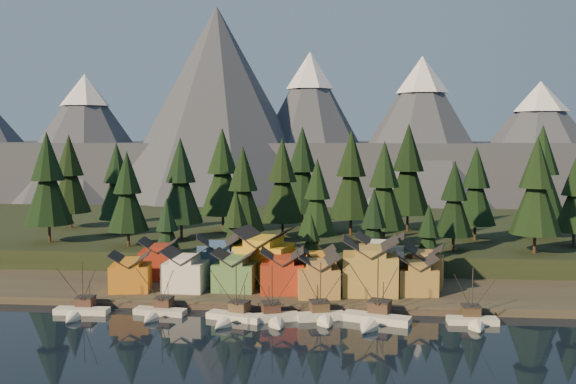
# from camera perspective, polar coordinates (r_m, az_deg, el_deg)

# --- Properties ---
(ground) EXTENTS (500.00, 500.00, 0.00)m
(ground) POSITION_cam_1_polar(r_m,az_deg,el_deg) (108.16, -2.00, -12.66)
(ground) COLOR black
(ground) RESTS_ON ground
(shore_strip) EXTENTS (400.00, 50.00, 1.50)m
(shore_strip) POSITION_cam_1_polar(r_m,az_deg,el_deg) (146.38, 0.05, -7.67)
(shore_strip) COLOR #332F25
(shore_strip) RESTS_ON ground
(hillside) EXTENTS (420.00, 100.00, 6.00)m
(hillside) POSITION_cam_1_polar(r_m,az_deg,el_deg) (194.96, 1.44, -3.83)
(hillside) COLOR black
(hillside) RESTS_ON ground
(dock) EXTENTS (80.00, 4.00, 1.00)m
(dock) POSITION_cam_1_polar(r_m,az_deg,el_deg) (123.74, -0.99, -10.15)
(dock) COLOR #4E4238
(dock) RESTS_ON ground
(mountain_ridge) EXTENTS (560.00, 190.00, 90.00)m
(mountain_ridge) POSITION_cam_1_polar(r_m,az_deg,el_deg) (316.37, 2.27, 3.73)
(mountain_ridge) COLOR #484E5D
(mountain_ridge) RESTS_ON ground
(boat_0) EXTENTS (10.27, 11.16, 10.69)m
(boat_0) POSITION_cam_1_polar(r_m,az_deg,el_deg) (125.14, -18.07, -9.55)
(boat_0) COLOR silver
(boat_0) RESTS_ON ground
(boat_1) EXTENTS (10.14, 10.85, 10.60)m
(boat_1) POSITION_cam_1_polar(r_m,az_deg,el_deg) (121.17, -11.52, -9.87)
(boat_1) COLOR beige
(boat_1) RESTS_ON ground
(boat_2) EXTENTS (10.89, 11.34, 11.07)m
(boat_2) POSITION_cam_1_polar(r_m,az_deg,el_deg) (115.88, -5.03, -10.44)
(boat_2) COLOR silver
(boat_2) RESTS_ON ground
(boat_3) EXTENTS (10.18, 10.62, 11.04)m
(boat_3) POSITION_cam_1_polar(r_m,az_deg,el_deg) (115.02, -1.27, -10.51)
(boat_3) COLOR beige
(boat_3) RESTS_ON ground
(boat_4) EXTENTS (9.35, 9.94, 11.47)m
(boat_4) POSITION_cam_1_polar(r_m,az_deg,el_deg) (115.78, 3.07, -10.29)
(boat_4) COLOR silver
(boat_4) RESTS_ON ground
(boat_5) EXTENTS (12.74, 13.26, 12.75)m
(boat_5) POSITION_cam_1_polar(r_m,az_deg,el_deg) (114.81, 7.68, -10.47)
(boat_5) COLOR silver
(boat_5) RESTS_ON ground
(boat_6) EXTENTS (9.01, 9.79, 10.90)m
(boat_6) POSITION_cam_1_polar(r_m,az_deg,el_deg) (117.67, 16.19, -10.32)
(boat_6) COLOR silver
(boat_6) RESTS_ON ground
(house_front_0) EXTENTS (8.95, 8.60, 7.77)m
(house_front_0) POSITION_cam_1_polar(r_m,az_deg,el_deg) (134.85, -13.83, -6.81)
(house_front_0) COLOR #C5751B
(house_front_0) RESTS_ON shore_strip
(house_front_1) EXTENTS (8.55, 8.24, 8.45)m
(house_front_1) POSITION_cam_1_polar(r_m,az_deg,el_deg) (132.86, -9.10, -6.75)
(house_front_1) COLOR silver
(house_front_1) RESTS_ON shore_strip
(house_front_2) EXTENTS (8.85, 8.91, 8.20)m
(house_front_2) POSITION_cam_1_polar(r_m,az_deg,el_deg) (132.19, -4.68, -6.82)
(house_front_2) COLOR #517E44
(house_front_2) RESTS_ON shore_strip
(house_front_3) EXTENTS (9.17, 8.80, 8.70)m
(house_front_3) POSITION_cam_1_polar(r_m,az_deg,el_deg) (129.70, -0.50, -6.91)
(house_front_3) COLOR maroon
(house_front_3) RESTS_ON shore_strip
(house_front_4) EXTENTS (9.15, 9.69, 8.18)m
(house_front_4) POSITION_cam_1_polar(r_m,az_deg,el_deg) (127.07, 2.66, -7.29)
(house_front_4) COLOR #B07E3E
(house_front_4) RESTS_ON shore_strip
(house_front_5) EXTENTS (10.73, 9.76, 11.22)m
(house_front_5) POSITION_cam_1_polar(r_m,az_deg,el_deg) (129.23, 7.30, -6.40)
(house_front_5) COLOR #A18339
(house_front_5) RESTS_ON shore_strip
(house_front_6) EXTENTS (8.40, 8.03, 7.67)m
(house_front_6) POSITION_cam_1_polar(r_m,az_deg,el_deg) (130.77, 11.31, -7.15)
(house_front_6) COLOR #A6813B
(house_front_6) RESTS_ON shore_strip
(house_back_0) EXTENTS (8.94, 8.65, 8.80)m
(house_back_0) POSITION_cam_1_polar(r_m,az_deg,el_deg) (144.62, -11.36, -5.75)
(house_back_0) COLOR maroon
(house_back_0) RESTS_ON shore_strip
(house_back_1) EXTENTS (10.68, 10.77, 9.95)m
(house_back_1) POSITION_cam_1_polar(r_m,az_deg,el_deg) (139.58, -6.29, -5.82)
(house_back_1) COLOR #3E5F92
(house_back_1) RESTS_ON shore_strip
(house_back_2) EXTENTS (12.95, 12.28, 11.65)m
(house_back_2) POSITION_cam_1_polar(r_m,az_deg,el_deg) (137.91, -2.16, -5.55)
(house_back_2) COLOR gold
(house_back_2) RESTS_ON shore_strip
(house_back_3) EXTENTS (8.63, 7.89, 7.92)m
(house_back_3) POSITION_cam_1_polar(r_m,az_deg,el_deg) (137.37, 2.55, -6.42)
(house_back_3) COLOR orange
(house_back_3) RESTS_ON shore_strip
(house_back_4) EXTENTS (10.93, 10.57, 10.93)m
(house_back_4) POSITION_cam_1_polar(r_m,az_deg,el_deg) (136.15, 8.17, -5.89)
(house_back_4) COLOR white
(house_back_4) RESTS_ON shore_strip
(house_back_5) EXTENTS (9.00, 9.08, 8.62)m
(house_back_5) POSITION_cam_1_polar(r_m,az_deg,el_deg) (137.59, 12.01, -6.35)
(house_back_5) COLOR #AD7B3D
(house_back_5) RESTS_ON shore_strip
(tree_hill_0) EXTENTS (12.06, 12.06, 28.10)m
(tree_hill_0) POSITION_cam_1_polar(r_m,az_deg,el_deg) (172.07, -20.57, 0.84)
(tree_hill_0) COLOR #332319
(tree_hill_0) RESTS_ON hillside
(tree_hill_1) EXTENTS (10.82, 10.82, 25.20)m
(tree_hill_1) POSITION_cam_1_polar(r_m,az_deg,el_deg) (182.13, -14.95, 0.70)
(tree_hill_1) COLOR #332319
(tree_hill_1) RESTS_ON hillside
(tree_hill_2) EXTENTS (9.99, 9.99, 23.27)m
(tree_hill_2) POSITION_cam_1_polar(r_m,az_deg,el_deg) (160.07, -14.07, -0.22)
(tree_hill_2) COLOR #332319
(tree_hill_2) RESTS_ON hillside
(tree_hill_3) EXTENTS (11.43, 11.43, 26.63)m
(tree_hill_3) POSITION_cam_1_polar(r_m,az_deg,el_deg) (168.38, -9.51, 0.73)
(tree_hill_3) COLOR #332319
(tree_hill_3) RESTS_ON hillside
(tree_hill_4) EXTENTS (12.58, 12.58, 29.32)m
(tree_hill_4) POSITION_cam_1_polar(r_m,az_deg,el_deg) (181.05, -5.84, 1.53)
(tree_hill_4) COLOR #332319
(tree_hill_4) RESTS_ON hillside
(tree_hill_5) EXTENTS (10.54, 10.54, 24.56)m
(tree_hill_5) POSITION_cam_1_polar(r_m,az_deg,el_deg) (154.90, -4.02, 0.01)
(tree_hill_5) COLOR #332319
(tree_hill_5) RESTS_ON hillside
(tree_hill_6) EXTENTS (11.39, 11.39, 26.54)m
(tree_hill_6) POSITION_cam_1_polar(r_m,az_deg,el_deg) (168.57, -0.50, 0.79)
(tree_hill_6) COLOR #332319
(tree_hill_6) RESTS_ON hillside
(tree_hill_7) EXTENTS (9.31, 9.31, 21.68)m
(tree_hill_7) POSITION_cam_1_polar(r_m,az_deg,el_deg) (151.13, 2.61, -0.71)
(tree_hill_7) COLOR #332319
(tree_hill_7) RESTS_ON hillside
(tree_hill_8) EXTENTS (12.30, 12.30, 28.66)m
(tree_hill_8) POSITION_cam_1_polar(r_m,az_deg,el_deg) (174.56, 5.63, 1.29)
(tree_hill_8) COLOR #332319
(tree_hill_8) RESTS_ON hillside
(tree_hill_9) EXTENTS (11.08, 11.08, 25.82)m
(tree_hill_9) POSITION_cam_1_polar(r_m,az_deg,el_deg) (157.95, 8.54, 0.31)
(tree_hill_9) COLOR #332319
(tree_hill_9) RESTS_ON hillside
(tree_hill_10) EXTENTS (13.08, 13.08, 30.48)m
(tree_hill_10) POSITION_cam_1_polar(r_m,az_deg,el_deg) (183.24, 10.64, 1.71)
(tree_hill_10) COLOR #332319
(tree_hill_10) RESTS_ON hillside
(tree_hill_11) EXTENTS (9.12, 9.12, 21.24)m
(tree_hill_11) POSITION_cam_1_polar(r_m,az_deg,el_deg) (154.91, 14.55, -0.81)
(tree_hill_11) COLOR #332319
(tree_hill_11) RESTS_ON hillside
(tree_hill_12) EXTENTS (10.45, 10.45, 24.35)m
(tree_hill_12) POSITION_cam_1_polar(r_m,az_deg,el_deg) (171.85, 16.36, 0.27)
(tree_hill_12) COLOR #332319
(tree_hill_12) RESTS_ON hillside
(tree_hill_13) EXTENTS (11.53, 11.53, 26.86)m
(tree_hill_13) POSITION_cam_1_polar(r_m,az_deg,el_deg) (156.57, 21.21, 0.20)
(tree_hill_13) COLOR #332319
(tree_hill_13) RESTS_ON hillside
(tree_hill_14) EXTENTS (12.85, 12.85, 29.93)m
(tree_hill_14) POSITION_cam_1_polar(r_m,az_deg,el_deg) (181.68, 21.61, 1.33)
(tree_hill_14) COLOR #332319
(tree_hill_14) RESTS_ON hillside
(tree_hill_15) EXTENTS (12.78, 12.78, 29.77)m
(tree_hill_15) POSITION_cam_1_polar(r_m,az_deg,el_deg) (185.00, 1.28, 1.70)
(tree_hill_15) COLOR #332319
(tree_hill_15) RESTS_ON hillside
(tree_hill_16) EXTENTS (11.79, 11.79, 27.47)m
(tree_hill_16) POSITION_cam_1_polar(r_m,az_deg,el_deg) (198.13, -18.83, 1.29)
(tree_hill_16) COLOR #332319
(tree_hill_16) RESTS_ON hillside
(tree_hill_17) EXTENTS (9.60, 9.60, 22.36)m
(tree_hill_17) POSITION_cam_1_polar(r_m,az_deg,el_deg) (169.85, 24.17, -0.39)
(tree_hill_17) COLOR #332319
(tree_hill_17) RESTS_ON hillside
(tree_shore_0) EXTENTS (7.47, 7.47, 17.41)m
(tree_shore_0) POSITION_cam_1_polar(r_m,az_deg,el_deg) (149.72, -10.70, -3.48)
(tree_shore_0) COLOR #332319
(tree_shore_0) RESTS_ON shore_strip
(tree_shore_1) EXTENTS (8.37, 8.37, 19.51)m
(tree_shore_1) POSITION_cam_1_polar(r_m,az_deg,el_deg) (145.93, -4.65, -3.17)
(tree_shore_1) COLOR #332319
(tree_shore_1) RESTS_ON shore_strip
(tree_shore_2) EXTENTS (6.10, 6.10, 14.21)m
(tree_shore_2) POSITION_cam_1_polar(r_m,az_deg,el_deg) (144.38, 2.03, -4.41)
(tree_shore_2) COLOR #332319
(tree_shore_2) RESTS_ON shore_strip
(tree_shore_3) EXTENTS (8.56, 8.56, 19.93)m
(tree_shore_3) POSITION_cam_1_polar(r_m,az_deg,el_deg) (143.76, 7.63, -3.23)
(tree_shore_3) COLOR #332319
(tree_shore_3) RESTS_ON shore_strip
(tree_shore_4) EXTENTS (7.09, 7.09, 16.52)m
(tree_shore_4) POSITION_cam_1_polar(r_m,az_deg,el_deg) (144.99, 12.37, -3.98)
(tree_shore_4) COLOR #332319
(tree_shore_4) RESTS_ON shore_strip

